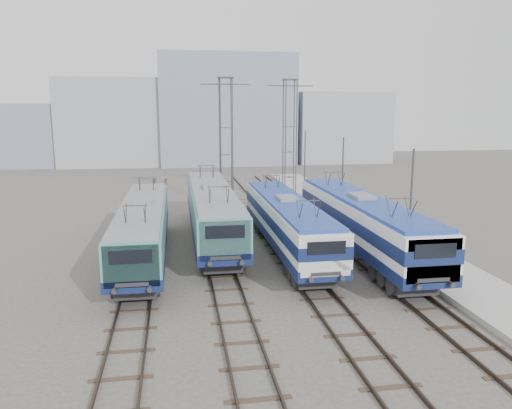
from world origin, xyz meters
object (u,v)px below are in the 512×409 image
object	(u,v)px
locomotive_far_left	(143,226)
mast_rear	(305,165)
catenary_tower_west	(226,137)
catenary_tower_east	(290,135)
mast_front	(410,210)
locomotive_center_left	(212,210)
safety_cone	(455,279)
mast_mid	(342,181)
locomotive_far_right	(362,220)
locomotive_center_right	(287,220)

from	to	relation	value
locomotive_far_left	mast_rear	size ratio (longest dim) A/B	2.47
locomotive_far_left	mast_rear	distance (m)	25.32
locomotive_far_left	catenary_tower_west	distance (m)	18.02
catenary_tower_east	mast_rear	bearing A→B (deg)	43.60
mast_front	locomotive_center_left	bearing A→B (deg)	144.86
catenary_tower_west	safety_cone	distance (m)	26.28
locomotive_center_left	mast_mid	size ratio (longest dim) A/B	2.67
catenary_tower_west	mast_mid	size ratio (longest dim) A/B	1.71
locomotive_far_right	locomotive_center_left	bearing A→B (deg)	151.26
locomotive_center_right	mast_front	bearing A→B (deg)	-32.09
locomotive_center_right	locomotive_center_left	bearing A→B (deg)	140.93
mast_mid	locomotive_center_right	bearing A→B (deg)	-128.38
locomotive_center_left	catenary_tower_west	xyz separation A→B (m)	(2.25, 12.36, 4.32)
mast_rear	safety_cone	world-z (taller)	mast_rear
mast_mid	locomotive_center_left	bearing A→B (deg)	-158.09
locomotive_far_left	safety_cone	distance (m)	17.95
locomotive_center_right	mast_rear	distance (m)	21.04
locomotive_center_left	catenary_tower_east	size ratio (longest dim) A/B	1.56
mast_rear	locomotive_center_left	bearing A→B (deg)	-123.55
mast_mid	catenary_tower_east	bearing A→B (deg)	101.86
locomotive_far_right	catenary_tower_east	world-z (taller)	catenary_tower_east
locomotive_center_left	locomotive_far_left	bearing A→B (deg)	-140.36
catenary_tower_east	safety_cone	size ratio (longest dim) A/B	19.49
locomotive_center_left	catenary_tower_east	xyz separation A→B (m)	(8.75, 14.36, 4.32)
locomotive_center_left	mast_front	distance (m)	13.32
mast_front	mast_rear	bearing A→B (deg)	90.00
locomotive_far_left	mast_rear	bearing A→B (deg)	52.62
locomotive_far_right	mast_rear	distance (m)	21.41
catenary_tower_west	catenary_tower_east	xyz separation A→B (m)	(6.50, 2.00, 0.00)
locomotive_center_left	mast_front	xyz separation A→B (m)	(10.85, -7.64, 1.18)
locomotive_center_left	safety_cone	world-z (taller)	locomotive_center_left
locomotive_far_right	mast_mid	world-z (taller)	mast_mid
locomotive_far_left	catenary_tower_east	bearing A→B (deg)	53.78
mast_mid	catenary_tower_west	bearing A→B (deg)	137.07
locomotive_center_left	mast_rear	world-z (taller)	mast_rear
catenary_tower_east	locomotive_far_left	bearing A→B (deg)	-126.22
safety_cone	locomotive_center_right	bearing A→B (deg)	132.52
locomotive_far_right	mast_front	xyz separation A→B (m)	(1.85, -2.70, 1.16)
catenary_tower_west	mast_rear	distance (m)	9.99
mast_front	mast_mid	distance (m)	12.00
safety_cone	locomotive_center_left	bearing A→B (deg)	135.50
locomotive_far_left	catenary_tower_west	bearing A→B (deg)	67.24
mast_front	mast_rear	world-z (taller)	same
locomotive_far_right	mast_mid	xyz separation A→B (m)	(1.85, 9.30, 1.16)
locomotive_center_left	mast_rear	size ratio (longest dim) A/B	2.67
mast_mid	mast_rear	world-z (taller)	same
catenary_tower_east	locomotive_far_right	bearing A→B (deg)	-89.26
mast_mid	safety_cone	world-z (taller)	mast_mid
mast_rear	safety_cone	distance (m)	27.96
locomotive_center_left	mast_mid	bearing A→B (deg)	21.91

